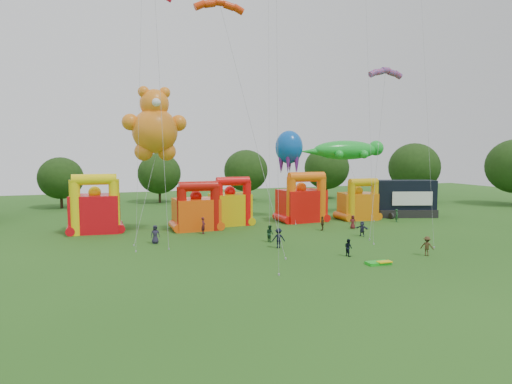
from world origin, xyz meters
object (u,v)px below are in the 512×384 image
object	(u,v)px
stage_trailer	(405,199)
gecko_kite	(348,155)
teddy_bear_kite	(151,160)
octopus_kite	(290,171)
spectator_4	(322,223)
spectator_0	(155,234)
bouncy_castle_0	(95,210)
bouncy_castle_2	(231,206)

from	to	relation	value
stage_trailer	gecko_kite	bearing A→B (deg)	148.20
teddy_bear_kite	octopus_kite	bearing A→B (deg)	18.25
octopus_kite	spectator_4	bearing A→B (deg)	-89.13
spectator_0	gecko_kite	bearing A→B (deg)	19.48
gecko_kite	octopus_kite	xyz separation A→B (m)	(-9.73, -1.53, -2.17)
bouncy_castle_0	bouncy_castle_2	distance (m)	16.25
bouncy_castle_2	bouncy_castle_0	bearing A→B (deg)	-179.69
bouncy_castle_0	stage_trailer	distance (m)	41.93
teddy_bear_kite	spectator_4	distance (m)	21.11
spectator_4	octopus_kite	bearing A→B (deg)	-135.07
stage_trailer	gecko_kite	distance (m)	10.37
octopus_kite	stage_trailer	bearing A→B (deg)	-9.55
teddy_bear_kite	gecko_kite	world-z (taller)	teddy_bear_kite
teddy_bear_kite	octopus_kite	xyz separation A→B (m)	(19.36, 6.38, -1.76)
spectator_4	stage_trailer	bearing A→B (deg)	154.94
bouncy_castle_0	stage_trailer	world-z (taller)	bouncy_castle_0
gecko_kite	octopus_kite	bearing A→B (deg)	-171.08
bouncy_castle_0	gecko_kite	world-z (taller)	gecko_kite
gecko_kite	teddy_bear_kite	bearing A→B (deg)	-164.78
gecko_kite	spectator_4	xyz separation A→B (m)	(-9.59, -10.67, -8.00)
bouncy_castle_0	stage_trailer	xyz separation A→B (m)	(41.92, -1.21, -0.04)
octopus_kite	gecko_kite	bearing A→B (deg)	8.92
octopus_kite	spectator_0	size ratio (longest dim) A/B	6.50
bouncy_castle_2	teddy_bear_kite	size ratio (longest dim) A/B	0.37
bouncy_castle_0	spectator_0	xyz separation A→B (m)	(5.70, -8.80, -1.64)
bouncy_castle_0	spectator_0	size ratio (longest dim) A/B	3.61
stage_trailer	octopus_kite	bearing A→B (deg)	170.45
octopus_kite	teddy_bear_kite	bearing A→B (deg)	-161.75
octopus_kite	spectator_0	xyz separation A→B (m)	(-19.50, -10.40, -5.73)
gecko_kite	spectator_0	size ratio (longest dim) A/B	7.21
stage_trailer	spectator_0	world-z (taller)	stage_trailer
gecko_kite	spectator_0	xyz separation A→B (m)	(-29.22, -11.93, -7.89)
stage_trailer	octopus_kite	xyz separation A→B (m)	(-16.73, 2.81, 4.13)
spectator_4	gecko_kite	bearing A→B (deg)	-177.88
bouncy_castle_0	bouncy_castle_2	bearing A→B (deg)	0.31
teddy_bear_kite	spectator_4	world-z (taller)	teddy_bear_kite
bouncy_castle_2	teddy_bear_kite	distance (m)	13.01
spectator_0	spectator_4	xyz separation A→B (m)	(19.63, 1.26, -0.10)
gecko_kite	spectator_0	distance (m)	32.53
spectator_0	spectator_4	distance (m)	19.68
bouncy_castle_0	gecko_kite	size ratio (longest dim) A/B	0.50
bouncy_castle_2	octopus_kite	bearing A→B (deg)	9.60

